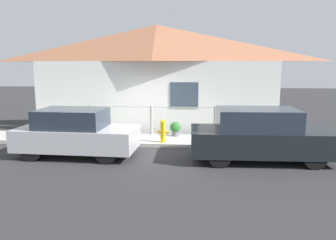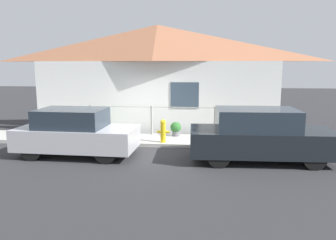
{
  "view_description": "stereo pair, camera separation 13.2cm",
  "coord_description": "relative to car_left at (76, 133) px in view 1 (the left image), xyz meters",
  "views": [
    {
      "loc": [
        1.78,
        -10.7,
        2.76
      ],
      "look_at": [
        0.75,
        0.3,
        0.9
      ],
      "focal_mm": 35.0,
      "sensor_mm": 36.0,
      "label": 1
    },
    {
      "loc": [
        1.91,
        -10.68,
        2.76
      ],
      "look_at": [
        0.75,
        0.3,
        0.9
      ],
      "focal_mm": 35.0,
      "sensor_mm": 36.0,
      "label": 2
    }
  ],
  "objects": [
    {
      "name": "house",
      "position": [
        1.93,
        4.3,
        2.73
      ],
      "size": [
        10.13,
        2.23,
        4.4
      ],
      "color": "white",
      "rests_on": "ground_plane"
    },
    {
      "name": "sidewalk",
      "position": [
        1.93,
        2.07,
        -0.65
      ],
      "size": [
        24.0,
        1.65,
        0.12
      ],
      "color": "#B2AFA8",
      "rests_on": "ground_plane"
    },
    {
      "name": "fire_hydrant",
      "position": [
        2.51,
        1.5,
        -0.17
      ],
      "size": [
        0.43,
        0.19,
        0.8
      ],
      "color": "yellow",
      "rests_on": "sidewalk"
    },
    {
      "name": "fence",
      "position": [
        1.93,
        2.75,
        0.02
      ],
      "size": [
        4.9,
        0.1,
        1.11
      ],
      "color": "#999993",
      "rests_on": "sidewalk"
    },
    {
      "name": "car_right",
      "position": [
        5.5,
        -0.0,
        0.04
      ],
      "size": [
        4.13,
        1.8,
        1.53
      ],
      "rotation": [
        0.0,
        0.0,
        0.03
      ],
      "color": "black",
      "rests_on": "ground_plane"
    },
    {
      "name": "potted_plant_by_fence",
      "position": [
        -0.1,
        2.64,
        -0.22
      ],
      "size": [
        0.52,
        0.52,
        0.65
      ],
      "color": "slate",
      "rests_on": "sidewalk"
    },
    {
      "name": "car_left",
      "position": [
        0.0,
        0.0,
        0.0
      ],
      "size": [
        3.65,
        1.71,
        1.45
      ],
      "rotation": [
        0.0,
        0.0,
        -0.03
      ],
      "color": "#B7B7BC",
      "rests_on": "ground_plane"
    },
    {
      "name": "ground_plane",
      "position": [
        1.93,
        1.25,
        -0.72
      ],
      "size": [
        60.0,
        60.0,
        0.0
      ],
      "primitive_type": "plane",
      "color": "#2D2D30"
    },
    {
      "name": "potted_plant_near_hydrant",
      "position": [
        2.86,
        2.56,
        -0.3
      ],
      "size": [
        0.4,
        0.4,
        0.54
      ],
      "color": "slate",
      "rests_on": "sidewalk"
    }
  ]
}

